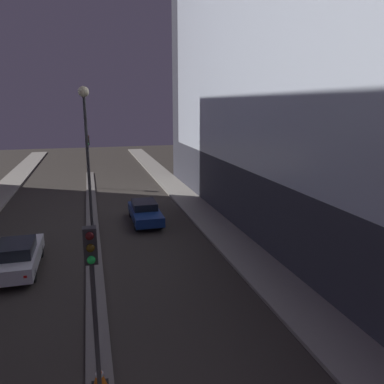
{
  "coord_description": "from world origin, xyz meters",
  "views": [
    {
      "loc": [
        0.12,
        -5.06,
        7.8
      ],
      "look_at": [
        6.13,
        16.8,
        2.44
      ],
      "focal_mm": 35.0,
      "sensor_mm": 36.0,
      "label": 1
    }
  ],
  "objects": [
    {
      "name": "car_left_lane",
      "position": [
        -3.47,
        13.05,
        0.78
      ],
      "size": [
        1.84,
        4.69,
        1.54
      ],
      "color": "silver",
      "rests_on": "ground"
    },
    {
      "name": "traffic_light_mid",
      "position": [
        0.0,
        31.02,
        3.66
      ],
      "size": [
        0.32,
        0.42,
        4.83
      ],
      "color": "#383838",
      "rests_on": "median_strip"
    },
    {
      "name": "traffic_cone_far",
      "position": [
        0.01,
        4.18,
        0.47
      ],
      "size": [
        0.47,
        0.47,
        0.68
      ],
      "color": "black",
      "rests_on": "median_strip"
    },
    {
      "name": "building_right",
      "position": [
        11.85,
        17.25,
        11.87
      ],
      "size": [
        6.01,
        34.5,
        23.72
      ],
      "color": "#383842",
      "rests_on": "ground"
    },
    {
      "name": "traffic_light_near",
      "position": [
        0.0,
        3.62,
        3.66
      ],
      "size": [
        0.32,
        0.42,
        4.83
      ],
      "color": "#383838",
      "rests_on": "median_strip"
    },
    {
      "name": "car_right_lane",
      "position": [
        3.47,
        19.06,
        0.72
      ],
      "size": [
        1.81,
        4.71,
        1.39
      ],
      "color": "navy",
      "rests_on": "ground"
    },
    {
      "name": "median_strip",
      "position": [
        0.0,
        19.92,
        0.06
      ],
      "size": [
        0.79,
        37.85,
        0.13
      ],
      "color": "#66605B",
      "rests_on": "ground"
    },
    {
      "name": "street_lamp",
      "position": [
        0.0,
        16.38,
        6.28
      ],
      "size": [
        0.59,
        0.59,
        8.6
      ],
      "color": "#383838",
      "rests_on": "median_strip"
    }
  ]
}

